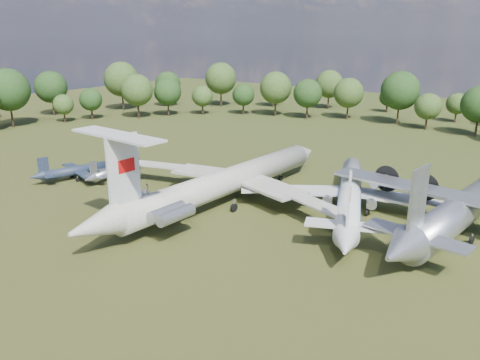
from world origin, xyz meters
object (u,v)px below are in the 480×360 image
Objects in this scene: an12_transport at (456,217)px; small_prop_northwest at (113,173)px; small_prop_west at (76,173)px; tu104_jet at (349,198)px; il62_airliner at (227,186)px; person_on_il62 at (148,189)px.

an12_transport reaches higher than small_prop_northwest.
small_prop_west is at bearing -150.69° from small_prop_northwest.
tu104_jet is 42.26m from small_prop_northwest.
small_prop_west is at bearing 174.57° from tu104_jet.
an12_transport reaches higher than small_prop_west.
an12_transport is (14.50, 0.42, 0.47)m from tu104_jet.
small_prop_northwest is at bearing -172.78° from il62_airliner.
il62_airliner is 32.19m from an12_transport.
small_prop_west reaches higher than small_prop_northwest.
il62_airliner is 1.31× the size of tu104_jet.
small_prop_northwest is at bearing -7.06° from person_on_il62.
person_on_il62 is (-16.72, -23.47, 4.15)m from tu104_jet.
tu104_jet is 1.08× the size of an12_transport.
small_prop_northwest is 27.68m from person_on_il62.
tu104_jet is 29.12m from person_on_il62.
tu104_jet reaches higher than small_prop_west.
tu104_jet is at bearing 2.41° from small_prop_northwest.
person_on_il62 is at bearing -149.35° from tu104_jet.
an12_transport is 2.36× the size of small_prop_west.
person_on_il62 reaches higher than il62_airliner.
small_prop_northwest is at bearing -163.16° from an12_transport.
an12_transport is at bearing -122.05° from person_on_il62.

